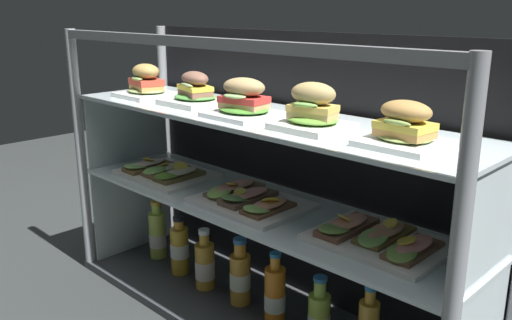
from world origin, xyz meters
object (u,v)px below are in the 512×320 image
(plated_roll_sandwich_right_of_center, at_px, (195,93))
(juice_bottle_tucked_behind, at_px, (180,249))
(juice_bottle_front_right_end, at_px, (158,234))
(juice_bottle_back_right, at_px, (205,265))
(open_sandwich_tray_far_right, at_px, (165,172))
(juice_bottle_back_left, at_px, (319,316))
(plated_roll_sandwich_near_right_corner, at_px, (313,112))
(juice_bottle_front_middle, at_px, (240,277))
(open_sandwich_tray_near_right_corner, at_px, (248,199))
(open_sandwich_tray_far_left, at_px, (378,238))
(plated_roll_sandwich_near_left_corner, at_px, (405,128))
(plated_roll_sandwich_mid_right, at_px, (245,102))
(plated_roll_sandwich_left_of_center, at_px, (146,84))
(juice_bottle_front_second, at_px, (275,295))

(plated_roll_sandwich_right_of_center, bearing_deg, juice_bottle_tucked_behind, 176.55)
(juice_bottle_front_right_end, height_order, juice_bottle_back_right, juice_bottle_front_right_end)
(open_sandwich_tray_far_right, height_order, juice_bottle_back_left, open_sandwich_tray_far_right)
(plated_roll_sandwich_near_right_corner, xyz_separation_m, juice_bottle_front_right_end, (-0.80, 0.06, -0.60))
(plated_roll_sandwich_near_right_corner, distance_m, juice_bottle_front_middle, 0.68)
(open_sandwich_tray_near_right_corner, relative_size, juice_bottle_front_right_end, 1.45)
(open_sandwich_tray_far_left, bearing_deg, plated_roll_sandwich_right_of_center, -178.43)
(plated_roll_sandwich_near_left_corner, bearing_deg, open_sandwich_tray_far_left, 151.95)
(open_sandwich_tray_far_left, xyz_separation_m, juice_bottle_back_left, (-0.19, 0.01, -0.31))
(open_sandwich_tray_near_right_corner, relative_size, open_sandwich_tray_far_left, 1.00)
(plated_roll_sandwich_mid_right, xyz_separation_m, plated_roll_sandwich_near_right_corner, (0.24, 0.01, 0.00))
(plated_roll_sandwich_mid_right, bearing_deg, plated_roll_sandwich_left_of_center, 178.33)
(plated_roll_sandwich_left_of_center, xyz_separation_m, plated_roll_sandwich_near_right_corner, (0.75, -0.01, 0.00))
(juice_bottle_tucked_behind, xyz_separation_m, juice_bottle_front_second, (0.48, 0.00, -0.00))
(juice_bottle_back_right, distance_m, juice_bottle_front_second, 0.33)
(juice_bottle_tucked_behind, height_order, juice_bottle_back_right, juice_bottle_tucked_behind)
(plated_roll_sandwich_left_of_center, xyz_separation_m, open_sandwich_tray_far_left, (0.94, 0.04, -0.31))
(plated_roll_sandwich_near_left_corner, bearing_deg, plated_roll_sandwich_mid_right, -178.34)
(open_sandwich_tray_far_right, height_order, juice_bottle_front_middle, open_sandwich_tray_far_right)
(plated_roll_sandwich_right_of_center, xyz_separation_m, plated_roll_sandwich_near_left_corner, (0.77, -0.02, 0.00))
(plated_roll_sandwich_right_of_center, bearing_deg, plated_roll_sandwich_near_right_corner, -3.08)
(open_sandwich_tray_far_right, relative_size, juice_bottle_back_left, 1.64)
(open_sandwich_tray_far_right, xyz_separation_m, juice_bottle_back_right, (0.19, 0.02, -0.31))
(juice_bottle_front_right_end, xyz_separation_m, juice_bottle_front_second, (0.65, -0.02, -0.00))
(open_sandwich_tray_far_right, bearing_deg, plated_roll_sandwich_near_left_corner, -0.24)
(open_sandwich_tray_far_right, relative_size, open_sandwich_tray_far_left, 1.00)
(juice_bottle_tucked_behind, xyz_separation_m, juice_bottle_front_middle, (0.32, 0.01, -0.00))
(juice_bottle_front_middle, bearing_deg, juice_bottle_tucked_behind, -178.58)
(open_sandwich_tray_near_right_corner, bearing_deg, plated_roll_sandwich_left_of_center, -179.09)
(juice_bottle_front_right_end, bearing_deg, plated_roll_sandwich_left_of_center, -43.86)
(plated_roll_sandwich_left_of_center, height_order, juice_bottle_front_middle, plated_roll_sandwich_left_of_center)
(juice_bottle_back_right, bearing_deg, juice_bottle_tucked_behind, 177.49)
(open_sandwich_tray_near_right_corner, bearing_deg, plated_roll_sandwich_right_of_center, 177.39)
(open_sandwich_tray_far_right, distance_m, juice_bottle_front_right_end, 0.33)
(juice_bottle_front_right_end, bearing_deg, juice_bottle_back_right, -5.21)
(plated_roll_sandwich_near_right_corner, height_order, juice_bottle_back_left, plated_roll_sandwich_near_right_corner)
(plated_roll_sandwich_right_of_center, bearing_deg, juice_bottle_back_left, 3.40)
(juice_bottle_tucked_behind, height_order, juice_bottle_front_middle, juice_bottle_front_middle)
(open_sandwich_tray_far_left, bearing_deg, juice_bottle_back_right, -178.47)
(juice_bottle_front_middle, bearing_deg, juice_bottle_front_right_end, 178.24)
(plated_roll_sandwich_right_of_center, height_order, juice_bottle_tucked_behind, plated_roll_sandwich_right_of_center)
(plated_roll_sandwich_left_of_center, height_order, juice_bottle_tucked_behind, plated_roll_sandwich_left_of_center)
(plated_roll_sandwich_mid_right, xyz_separation_m, juice_bottle_back_right, (-0.24, 0.04, -0.61))
(open_sandwich_tray_far_right, xyz_separation_m, juice_bottle_tucked_behind, (0.04, 0.02, -0.30))
(plated_roll_sandwich_near_left_corner, distance_m, open_sandwich_tray_far_left, 0.31)
(plated_roll_sandwich_near_right_corner, height_order, juice_bottle_front_middle, plated_roll_sandwich_near_right_corner)
(plated_roll_sandwich_right_of_center, height_order, open_sandwich_tray_near_right_corner, plated_roll_sandwich_right_of_center)
(plated_roll_sandwich_right_of_center, height_order, open_sandwich_tray_far_right, plated_roll_sandwich_right_of_center)
(open_sandwich_tray_far_right, xyz_separation_m, juice_bottle_front_middle, (0.35, 0.03, -0.30))
(open_sandwich_tray_far_right, bearing_deg, juice_bottle_front_middle, 5.07)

